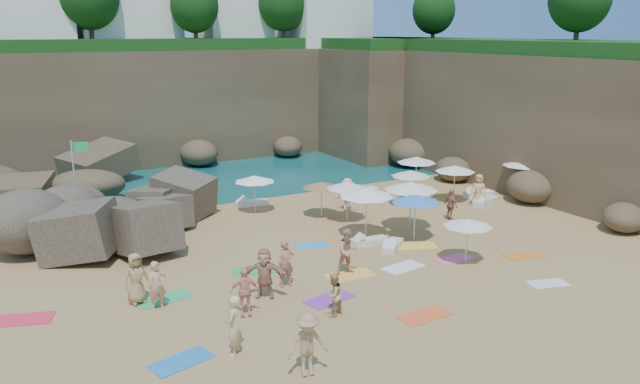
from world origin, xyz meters
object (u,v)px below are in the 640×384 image
person_stand_2 (347,195)px  person_stand_3 (451,205)px  person_stand_4 (478,190)px  lounger_0 (252,203)px  person_stand_1 (333,295)px  person_stand_6 (234,325)px  parasol_0 (255,179)px  rock_outcrop (118,238)px  parasol_1 (411,173)px  person_stand_0 (157,286)px  flag_pole (77,171)px  parasol_2 (347,185)px  person_stand_5 (182,202)px

person_stand_2 → person_stand_3: person_stand_2 is taller
person_stand_4 → lounger_0: bearing=-156.8°
lounger_0 → person_stand_1: person_stand_1 is taller
lounger_0 → person_stand_6: 16.35m
lounger_0 → person_stand_6: (-6.94, -14.78, 0.79)m
parasol_0 → person_stand_4: bearing=-23.3°
rock_outcrop → person_stand_3: rock_outcrop is taller
rock_outcrop → person_stand_3: 16.31m
parasol_1 → person_stand_6: parasol_1 is taller
parasol_0 → person_stand_0: bearing=-129.8°
flag_pole → parasol_1: flag_pole is taller
person_stand_2 → person_stand_6: size_ratio=0.97×
lounger_0 → parasol_0: bearing=-97.9°
parasol_2 → person_stand_5: (-7.01, 4.86, -1.10)m
parasol_0 → person_stand_2: bearing=-25.6°
parasol_2 → person_stand_6: size_ratio=1.16×
person_stand_1 → person_stand_3: (10.76, 6.50, 0.04)m
rock_outcrop → person_stand_4: (18.46, -4.11, 0.89)m
parasol_1 → person_stand_4: bearing=-27.1°
parasol_1 → person_stand_6: 17.74m
person_stand_1 → parasol_2: bearing=-148.1°
parasol_2 → person_stand_5: size_ratio=1.39×
person_stand_0 → person_stand_3: (15.78, 3.11, -0.08)m
parasol_0 → person_stand_5: size_ratio=1.37×
flag_pole → person_stand_2: size_ratio=2.36×
rock_outcrop → person_stand_2: (11.70, -1.41, 0.90)m
parasol_0 → person_stand_1: 12.96m
person_stand_1 → person_stand_5: bearing=-110.0°
person_stand_4 → person_stand_1: bearing=-97.6°
flag_pole → person_stand_4: size_ratio=2.38×
flag_pole → person_stand_1: bearing=-69.2°
person_stand_1 → person_stand_6: person_stand_6 is taller
person_stand_0 → person_stand_4: (18.88, 4.44, 0.02)m
lounger_0 → person_stand_1: size_ratio=1.15×
person_stand_1 → person_stand_3: bearing=-172.7°
parasol_1 → person_stand_2: (-3.42, 0.98, -0.97)m
person_stand_0 → person_stand_5: size_ratio=1.13×
person_stand_2 → rock_outcrop: bearing=46.3°
flag_pole → parasol_0: (8.37, -2.35, -0.86)m
person_stand_3 → person_stand_6: size_ratio=0.86×
rock_outcrop → lounger_0: rock_outcrop is taller
flag_pole → parasol_2: bearing=-27.3°
person_stand_0 → person_stand_1: bearing=-41.2°
parasol_0 → person_stand_4: 12.21m
parasol_1 → lounger_0: bearing=149.1°
parasol_1 → person_stand_0: bearing=-158.4°
person_stand_0 → person_stand_4: 19.40m
person_stand_0 → person_stand_3: person_stand_0 is taller
person_stand_3 → person_stand_5: 13.77m
person_stand_3 → person_stand_4: person_stand_4 is taller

